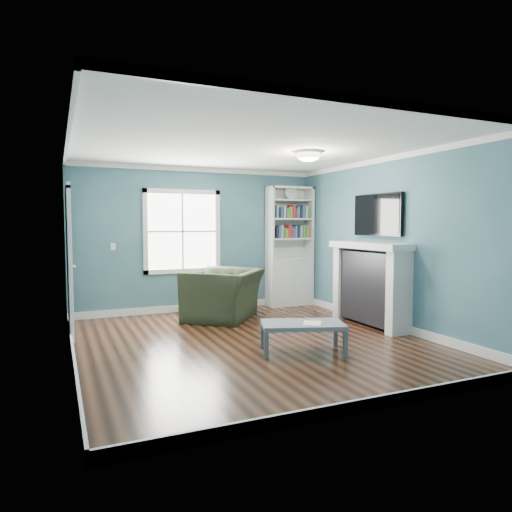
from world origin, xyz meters
name	(u,v)px	position (x,y,z in m)	size (l,w,h in m)	color
floor	(253,342)	(0.00, 0.00, 0.00)	(5.00, 5.00, 0.00)	black
room_walls	(253,224)	(0.00, 0.00, 1.58)	(5.00, 5.00, 5.00)	#315B68
trim	(253,250)	(0.00, 0.00, 1.24)	(4.50, 5.00, 2.60)	white
window	(182,231)	(-0.30, 2.49, 1.45)	(1.40, 0.06, 1.50)	white
bookshelf	(289,258)	(1.77, 2.30, 0.92)	(0.90, 0.35, 2.31)	silver
fireplace	(370,285)	(2.08, 0.20, 0.64)	(0.44, 1.58, 1.30)	black
tv	(378,215)	(2.20, 0.20, 1.72)	(0.06, 1.10, 0.65)	black
door	(69,260)	(-2.22, 1.40, 1.07)	(0.12, 0.98, 2.17)	silver
ceiling_fixture	(309,155)	(0.90, 0.10, 2.55)	(0.38, 0.38, 0.15)	white
light_switch	(113,247)	(-1.50, 2.48, 1.20)	(0.08, 0.01, 0.12)	white
recliner	(224,286)	(0.16, 1.59, 0.55)	(1.26, 0.82, 1.10)	black
coffee_table	(303,326)	(0.39, -0.67, 0.32)	(1.13, 0.85, 0.37)	#4D535D
paper_sheet	(312,323)	(0.47, -0.75, 0.37)	(0.21, 0.27, 0.00)	white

